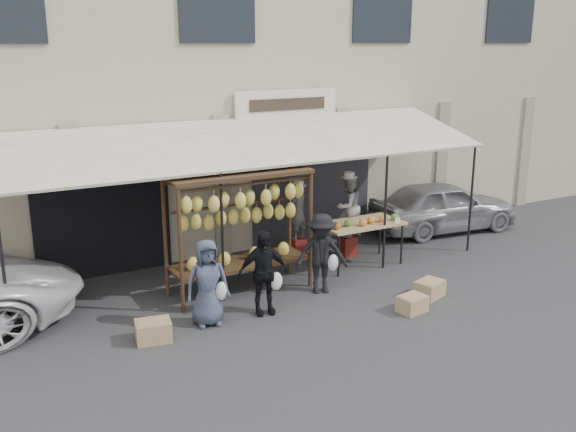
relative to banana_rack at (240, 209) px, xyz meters
The scene contains 16 objects.
ground_plane 2.14m from the banana_rack, 67.04° to the right, with size 90.00×90.00×0.00m, color #2D2D30.
shophouse 5.59m from the banana_rack, 83.73° to the left, with size 24.00×6.15×7.30m.
awning 1.49m from the banana_rack, 58.52° to the left, with size 10.00×2.35×2.92m.
banana_rack is the anchor object (origin of this frame).
produce_table 2.86m from the banana_rack, ahead, with size 1.70×0.90×1.04m.
vendor_left 2.33m from the banana_rack, 33.16° to the left, with size 0.43×0.28×1.19m, color #605E5D.
vendor_right 2.99m from the banana_rack, 15.41° to the left, with size 0.64×0.50×1.32m, color #9B9B9B.
customer_left 1.67m from the banana_rack, 136.73° to the right, with size 0.70×0.45×1.43m, color #3E465C.
customer_mid 1.33m from the banana_rack, 93.89° to the right, with size 0.85×0.35×1.45m, color black.
customer_right 1.67m from the banana_rack, 28.84° to the right, with size 0.96×0.55×1.48m, color black.
stool_left 2.64m from the banana_rack, 33.16° to the left, with size 0.28×0.28×0.40m, color maroon.
stool_right 3.25m from the banana_rack, 15.41° to the left, with size 0.31×0.31×0.43m, color maroon.
crate_near_a 3.40m from the banana_rack, 45.38° to the right, with size 0.47×0.36×0.28m, color tan.
crate_near_b 3.68m from the banana_rack, 32.54° to the right, with size 0.50×0.38×0.30m, color tan.
crate_far 2.71m from the banana_rack, 150.48° to the right, with size 0.53×0.40×0.32m, color tan.
sedan 6.12m from the banana_rack, 11.99° to the left, with size 1.46×3.63×1.24m, color gray.
Camera 1 is at (-5.11, -8.68, 4.45)m, focal length 40.00 mm.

